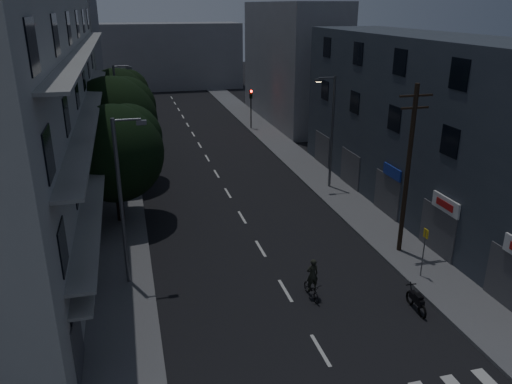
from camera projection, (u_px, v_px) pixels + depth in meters
name	position (u px, v px, depth m)	size (l,w,h in m)	color
ground	(215.00, 172.00, 40.39)	(160.00, 160.00, 0.00)	black
sidewalk_left	(120.00, 179.00, 38.59)	(3.00, 90.00, 0.15)	#565659
sidewalk_right	(303.00, 164.00, 42.14)	(3.00, 90.00, 0.15)	#565659
lane_markings	(203.00, 151.00, 46.05)	(0.15, 60.50, 0.01)	beige
building_left	(29.00, 110.00, 28.75)	(7.00, 36.00, 14.00)	#A0A09C
building_right	(432.00, 127.00, 31.33)	(6.19, 28.00, 11.00)	#2E353F
building_far_left	(70.00, 50.00, 55.54)	(6.00, 20.00, 16.00)	slate
building_far_right	(291.00, 63.00, 56.33)	(6.00, 20.00, 13.00)	slate
building_far_end	(164.00, 56.00, 79.36)	(24.00, 8.00, 10.00)	slate
tree_near	(115.00, 149.00, 29.57)	(5.84, 5.84, 7.20)	black
tree_mid	(114.00, 117.00, 36.04)	(6.40, 6.40, 7.88)	black
tree_far	(117.00, 99.00, 44.99)	(5.92, 5.92, 7.32)	black
traffic_signal_far_right	(251.00, 101.00, 53.04)	(0.28, 0.37, 4.10)	black
traffic_signal_far_left	(129.00, 106.00, 50.23)	(0.28, 0.37, 4.10)	black
street_lamp_left_near	(123.00, 195.00, 22.65)	(1.51, 0.25, 8.00)	slate
street_lamp_right	(331.00, 127.00, 35.22)	(1.51, 0.25, 8.00)	#515358
street_lamp_left_far	(119.00, 109.00, 41.30)	(1.51, 0.25, 8.00)	#53545A
utility_pole	(408.00, 168.00, 25.62)	(1.80, 0.24, 9.00)	black
bus_stop_sign	(425.00, 244.00, 24.05)	(0.06, 0.35, 2.52)	#595B60
motorcycle	(416.00, 301.00, 22.01)	(0.50, 1.73, 1.11)	black
cyclist	(312.00, 285.00, 22.87)	(0.67, 1.60, 1.98)	black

